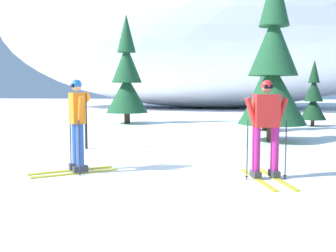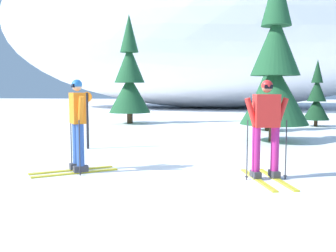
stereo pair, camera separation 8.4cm
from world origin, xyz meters
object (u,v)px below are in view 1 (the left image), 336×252
object	(u,v)px
pine_tree_center_left	(273,68)
pine_tree_center_right	(265,92)
pine_tree_far_left	(127,78)
skier_red_jacket	(266,127)
trail_marker_post	(86,117)
pine_tree_far_right	(313,99)
skier_orange_jacket	(77,124)

from	to	relation	value
pine_tree_center_left	pine_tree_center_right	size ratio (longest dim) A/B	1.49
pine_tree_far_left	skier_red_jacket	bearing A→B (deg)	-64.68
pine_tree_center_right	trail_marker_post	world-z (taller)	pine_tree_center_right
pine_tree_far_right	trail_marker_post	bearing A→B (deg)	-135.26
pine_tree_center_left	pine_tree_far_right	world-z (taller)	pine_tree_center_left
pine_tree_far_left	trail_marker_post	bearing A→B (deg)	-84.49
skier_orange_jacket	pine_tree_center_left	world-z (taller)	pine_tree_center_left
skier_orange_jacket	trail_marker_post	xyz separation A→B (m)	(-0.87, 2.97, -0.07)
pine_tree_center_right	trail_marker_post	xyz separation A→B (m)	(-5.48, -5.65, -0.65)
pine_tree_far_right	trail_marker_post	xyz separation A→B (m)	(-7.81, -7.74, -0.35)
pine_tree_center_left	trail_marker_post	bearing A→B (deg)	-156.75
skier_red_jacket	pine_tree_far_right	distance (m)	11.31
pine_tree_far_left	pine_tree_center_left	xyz separation A→B (m)	(6.08, -5.81, 0.12)
skier_orange_jacket	pine_tree_center_right	distance (m)	9.79
skier_orange_jacket	trail_marker_post	size ratio (longest dim) A/B	1.17
pine_tree_far_left	pine_tree_far_right	xyz separation A→B (m)	(8.59, -0.34, -0.95)
skier_red_jacket	pine_tree_center_left	xyz separation A→B (m)	(0.80, 5.35, 1.34)
pine_tree_far_left	pine_tree_far_right	bearing A→B (deg)	-2.29
trail_marker_post	pine_tree_far_left	bearing A→B (deg)	95.51
skier_red_jacket	skier_orange_jacket	size ratio (longest dim) A/B	0.99
pine_tree_center_right	skier_red_jacket	bearing A→B (deg)	-96.40
skier_orange_jacket	pine_tree_far_right	size ratio (longest dim) A/B	0.62
skier_orange_jacket	pine_tree_center_right	xyz separation A→B (m)	(4.61, 8.61, 0.58)
skier_red_jacket	pine_tree_far_right	bearing A→B (deg)	72.96
trail_marker_post	pine_tree_center_left	bearing A→B (deg)	23.25
skier_orange_jacket	trail_marker_post	distance (m)	3.09
skier_red_jacket	pine_tree_center_right	size ratio (longest dim) A/B	0.49
skier_red_jacket	skier_orange_jacket	xyz separation A→B (m)	(-3.63, 0.10, 0.00)
skier_red_jacket	trail_marker_post	distance (m)	5.45
pine_tree_far_left	pine_tree_center_right	distance (m)	6.75
pine_tree_center_left	pine_tree_far_right	xyz separation A→B (m)	(2.51, 5.47, -1.06)
skier_red_jacket	pine_tree_center_right	world-z (taller)	pine_tree_center_right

